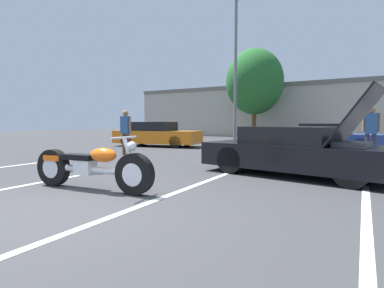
# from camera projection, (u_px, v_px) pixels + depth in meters

# --- Properties ---
(ground_plane) EXTENTS (80.00, 80.00, 0.00)m
(ground_plane) POSITION_uv_depth(u_px,v_px,m) (50.00, 214.00, 4.04)
(ground_plane) COLOR #38383A
(parking_stripe_middle) EXTENTS (0.12, 5.87, 0.01)m
(parking_stripe_middle) POSITION_uv_depth(u_px,v_px,m) (42.00, 182.00, 6.16)
(parking_stripe_middle) COLOR white
(parking_stripe_middle) RESTS_ON ground
(parking_stripe_back) EXTENTS (0.12, 5.87, 0.01)m
(parking_stripe_back) POSITION_uv_depth(u_px,v_px,m) (155.00, 200.00, 4.72)
(parking_stripe_back) COLOR white
(parking_stripe_back) RESTS_ON ground
(parking_stripe_far) EXTENTS (0.12, 5.87, 0.01)m
(parking_stripe_far) POSITION_uv_depth(u_px,v_px,m) (367.00, 234.00, 3.29)
(parking_stripe_far) COLOR white
(parking_stripe_far) RESTS_ON ground
(far_building) EXTENTS (32.00, 4.20, 4.40)m
(far_building) POSITION_uv_depth(u_px,v_px,m) (314.00, 109.00, 24.50)
(far_building) COLOR #B2AD9E
(far_building) RESTS_ON ground
(light_pole) EXTENTS (1.21, 0.28, 8.41)m
(light_pole) POSITION_uv_depth(u_px,v_px,m) (237.00, 65.00, 17.38)
(light_pole) COLOR slate
(light_pole) RESTS_ON ground
(tree_background) EXTENTS (4.30, 4.30, 6.79)m
(tree_background) POSITION_uv_depth(u_px,v_px,m) (255.00, 82.00, 22.63)
(tree_background) COLOR brown
(tree_background) RESTS_ON ground
(motorcycle) EXTENTS (2.60, 0.70, 0.99)m
(motorcycle) POSITION_uv_depth(u_px,v_px,m) (91.00, 167.00, 5.45)
(motorcycle) COLOR black
(motorcycle) RESTS_ON ground
(show_car_hood_open) EXTENTS (4.47, 2.41, 1.96)m
(show_car_hood_open) POSITION_uv_depth(u_px,v_px,m) (297.00, 151.00, 6.93)
(show_car_hood_open) COLOR black
(show_car_hood_open) RESTS_ON ground
(parked_car_mid_row) EXTENTS (4.19, 1.93, 1.18)m
(parked_car_mid_row) POSITION_uv_depth(u_px,v_px,m) (326.00, 138.00, 13.18)
(parked_car_mid_row) COLOR navy
(parked_car_mid_row) RESTS_ON ground
(parked_car_left_row) EXTENTS (4.63, 2.34, 1.26)m
(parked_car_left_row) POSITION_uv_depth(u_px,v_px,m) (157.00, 135.00, 15.49)
(parked_car_left_row) COLOR orange
(parked_car_left_row) RESTS_ON ground
(spectator_near_motorcycle) EXTENTS (0.52, 0.23, 1.77)m
(spectator_near_motorcycle) POSITION_uv_depth(u_px,v_px,m) (371.00, 128.00, 9.84)
(spectator_near_motorcycle) COLOR #333338
(spectator_near_motorcycle) RESTS_ON ground
(spectator_by_show_car) EXTENTS (0.52, 0.22, 1.69)m
(spectator_by_show_car) POSITION_uv_depth(u_px,v_px,m) (126.00, 129.00, 11.32)
(spectator_by_show_car) COLOR brown
(spectator_by_show_car) RESTS_ON ground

